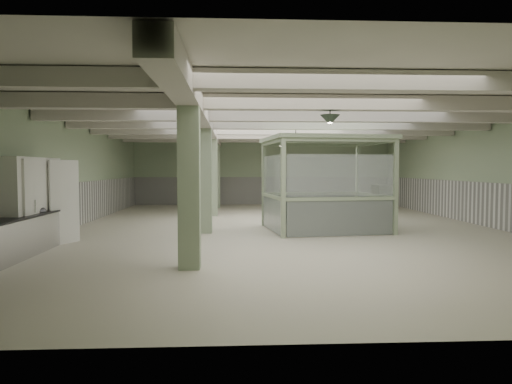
{
  "coord_description": "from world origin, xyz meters",
  "views": [
    {
      "loc": [
        -1.64,
        -15.01,
        1.99
      ],
      "look_at": [
        -0.98,
        -1.91,
        1.3
      ],
      "focal_mm": 32.0,
      "sensor_mm": 36.0,
      "label": 1
    }
  ],
  "objects_px": {
    "walkin_cooler": "(30,202)",
    "prep_counter": "(10,238)",
    "guard_booth": "(325,169)",
    "filing_cabinet": "(381,207)"
  },
  "relations": [
    {
      "from": "walkin_cooler",
      "to": "prep_counter",
      "type": "bearing_deg",
      "value": -86.05
    },
    {
      "from": "prep_counter",
      "to": "guard_booth",
      "type": "relative_size",
      "value": 1.23
    },
    {
      "from": "prep_counter",
      "to": "filing_cabinet",
      "type": "relative_size",
      "value": 3.44
    },
    {
      "from": "guard_booth",
      "to": "filing_cabinet",
      "type": "xyz_separation_m",
      "value": [
        1.91,
        0.17,
        -1.24
      ]
    },
    {
      "from": "walkin_cooler",
      "to": "guard_booth",
      "type": "relative_size",
      "value": 0.62
    },
    {
      "from": "walkin_cooler",
      "to": "filing_cabinet",
      "type": "distance_m",
      "value": 10.33
    },
    {
      "from": "prep_counter",
      "to": "filing_cabinet",
      "type": "distance_m",
      "value": 10.68
    },
    {
      "from": "guard_booth",
      "to": "filing_cabinet",
      "type": "distance_m",
      "value": 2.28
    },
    {
      "from": "walkin_cooler",
      "to": "filing_cabinet",
      "type": "xyz_separation_m",
      "value": [
        9.83,
        3.16,
        -0.43
      ]
    },
    {
      "from": "prep_counter",
      "to": "filing_cabinet",
      "type": "height_order",
      "value": "filing_cabinet"
    }
  ]
}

